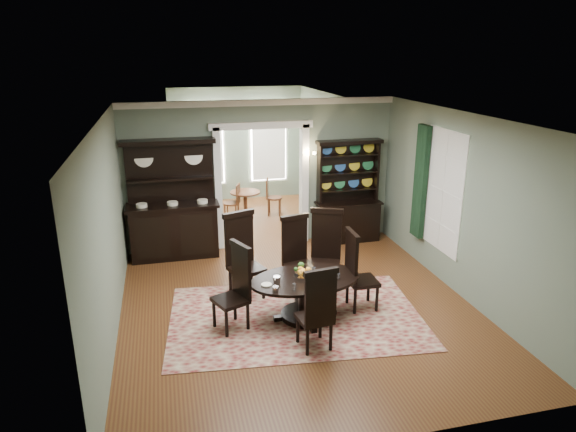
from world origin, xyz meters
The scene contains 19 objects.
room centered at (0.00, 0.04, 1.58)m, with size 5.51×6.01×3.01m.
parlor centered at (0.00, 5.53, 1.52)m, with size 3.51×3.50×3.01m.
doorway_trim centered at (0.00, 3.00, 1.62)m, with size 2.08×0.25×2.57m.
right_window centered at (2.69, 0.93, 1.60)m, with size 0.15×1.47×2.12m.
wall_sconce centered at (0.95, 2.85, 1.89)m, with size 0.27×0.21×0.21m.
rug centered at (-0.11, -0.25, 0.01)m, with size 3.82×2.47×0.01m, color maroon.
dining_table centered at (0.03, -0.29, 0.47)m, with size 1.79×1.71×0.67m.
centerpiece centered at (-0.03, -0.26, 0.73)m, with size 1.21×0.78×0.20m.
chair_far_left centered at (-0.77, 0.71, 0.76)m, with size 0.67×0.66×1.44m.
chair_far_mid centered at (0.15, 0.70, 0.69)m, with size 0.58×0.56×1.32m.
chair_far_right centered at (0.62, 0.59, 0.75)m, with size 0.68×0.66×1.42m.
chair_end_left centered at (-1.02, -0.29, 0.68)m, with size 0.61×0.62×1.30m.
chair_end_right centered at (0.87, -0.19, 0.69)m, with size 0.46×0.50×1.31m.
chair_near centered at (-0.06, -1.20, 0.66)m, with size 0.51×0.49×1.25m.
sideboard centered at (-1.82, 2.73, 0.81)m, with size 1.76×0.63×2.32m.
welsh_dresser centered at (1.80, 2.77, 0.78)m, with size 1.39×0.52×2.16m.
parlor_table centered at (-0.08, 4.75, 0.44)m, with size 0.72×0.72×0.67m.
parlor_chair_left centered at (-0.37, 4.63, 0.48)m, with size 0.42×0.42×0.90m.
parlor_chair_right centered at (0.60, 4.87, 0.49)m, with size 0.42×0.41×0.91m.
Camera 1 is at (-1.90, -7.04, 3.95)m, focal length 32.00 mm.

